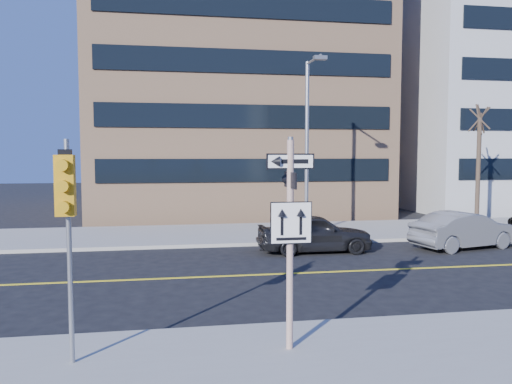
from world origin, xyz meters
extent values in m
plane|color=black|center=(0.00, 0.00, 0.00)|extent=(120.00, 120.00, 0.00)
cylinder|color=silver|center=(0.00, -2.50, 2.15)|extent=(0.13, 0.13, 4.00)
cylinder|color=gray|center=(0.00, -2.50, 4.18)|extent=(0.10, 0.10, 0.06)
cube|color=black|center=(0.00, -2.50, 3.75)|extent=(0.92, 0.03, 0.30)
cube|color=black|center=(0.00, -2.50, 3.40)|extent=(0.03, 0.92, 0.30)
cube|color=white|center=(0.00, -2.58, 2.60)|extent=(0.80, 0.03, 0.80)
cylinder|color=gray|center=(-4.00, -2.50, 2.15)|extent=(0.09, 0.09, 4.00)
cube|color=#C98E12|center=(-4.00, -2.70, 3.35)|extent=(0.32, 0.22, 1.05)
sphere|color=#8C0705|center=(-4.00, -2.82, 3.70)|extent=(0.17, 0.17, 0.17)
sphere|color=black|center=(-4.00, -2.82, 3.35)|extent=(0.17, 0.17, 0.17)
sphere|color=black|center=(-4.00, -2.82, 3.00)|extent=(0.17, 0.17, 0.17)
imported|color=black|center=(3.34, 7.38, 0.77)|extent=(1.86, 4.55, 1.54)
imported|color=slate|center=(9.70, 7.10, 0.76)|extent=(2.62, 4.87, 1.52)
cylinder|color=gray|center=(4.00, 11.00, 4.15)|extent=(0.18, 0.18, 8.00)
cylinder|color=gray|center=(4.00, 10.00, 8.05)|extent=(0.10, 2.20, 0.10)
cube|color=gray|center=(4.00, 9.00, 7.95)|extent=(0.55, 0.30, 0.16)
cylinder|color=#31241D|center=(13.00, 11.30, 3.05)|extent=(0.22, 0.22, 5.80)
cube|color=tan|center=(2.00, 25.00, 9.00)|extent=(18.00, 18.00, 18.00)
cube|color=#A6A8AB|center=(24.00, 24.00, 7.50)|extent=(20.00, 16.00, 15.00)
camera|label=1|loc=(-2.18, -11.62, 3.88)|focal=35.00mm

